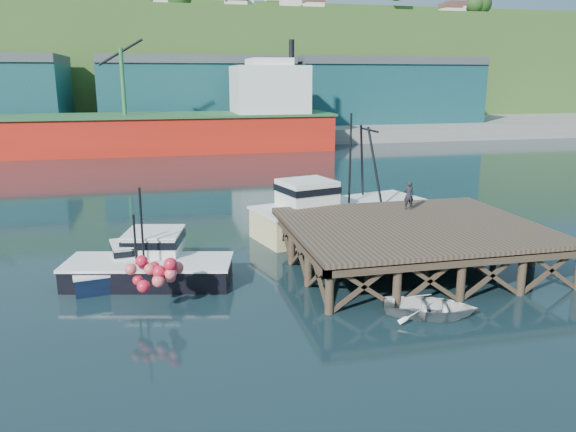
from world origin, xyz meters
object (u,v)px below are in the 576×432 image
object	(u,v)px
boat_black	(150,264)
trawler	(337,209)
dinghy	(430,307)
dockworker	(409,195)
boat_navy	(135,268)

from	to	relation	value
boat_black	trawler	world-z (taller)	trawler
trawler	dinghy	size ratio (longest dim) A/B	3.12
boat_black	dinghy	xyz separation A→B (m)	(10.60, -6.43, -0.47)
boat_black	trawler	bearing A→B (deg)	41.49
dinghy	dockworker	size ratio (longest dim) A/B	2.32
trawler	dockworker	bearing A→B (deg)	-66.18
trawler	boat_black	bearing A→B (deg)	-165.95
dockworker	trawler	bearing A→B (deg)	-44.29
boat_navy	dinghy	xyz separation A→B (m)	(11.30, -6.51, -0.30)
dinghy	dockworker	world-z (taller)	dockworker
boat_navy	trawler	xyz separation A→B (m)	(11.52, 5.79, 0.79)
boat_navy	boat_black	distance (m)	0.72
boat_navy	dinghy	distance (m)	13.04
boat_navy	trawler	world-z (taller)	trawler
boat_navy	dockworker	xyz separation A→B (m)	(14.34, 2.22, 2.23)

